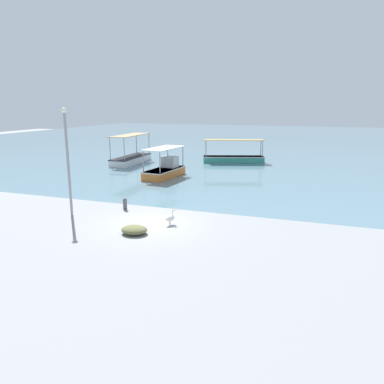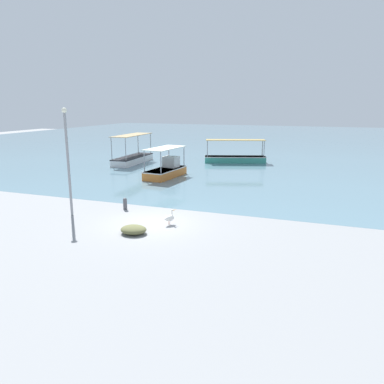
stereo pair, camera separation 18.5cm
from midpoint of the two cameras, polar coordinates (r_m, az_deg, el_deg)
ground at (r=19.67m, az=-6.45°, el=-4.81°), size 120.00×120.00×0.00m
harbor_water at (r=65.58m, az=12.29°, el=7.66°), size 110.00×90.00×0.00m
fishing_boat_center at (r=40.11m, az=6.21°, el=5.22°), size 6.56×3.39×2.41m
fishing_boat_near_left at (r=39.90m, az=-9.39°, el=5.15°), size 2.06×6.40×2.96m
fishing_boat_far_left at (r=31.95m, az=-4.29°, el=3.41°), size 2.30×4.74×2.50m
pelican at (r=19.28m, az=-3.62°, el=-3.95°), size 0.52×0.74×0.80m
lamp_post at (r=21.33m, az=-18.67°, el=5.11°), size 0.28×0.28×5.89m
mooring_bollard at (r=22.33m, az=-10.41°, el=-1.73°), size 0.24×0.24×0.71m
net_pile at (r=18.22m, az=-9.08°, el=-5.70°), size 1.28×1.09×0.40m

